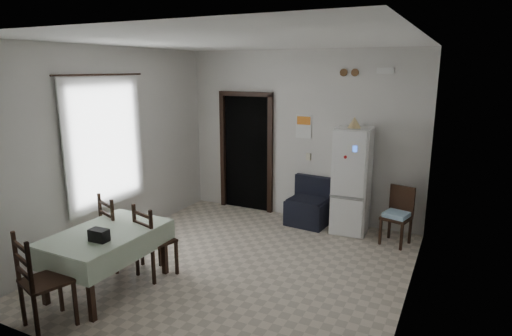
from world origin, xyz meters
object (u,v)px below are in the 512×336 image
at_px(dining_table, 108,260).
at_px(navy_seat, 309,202).
at_px(dining_chair_far_left, 121,230).
at_px(dining_chair_far_right, 156,240).
at_px(fridge, 352,181).
at_px(dining_chair_near_head, 46,279).
at_px(corner_chair, 396,216).

bearing_deg(dining_table, navy_seat, 66.01).
distance_m(navy_seat, dining_chair_far_left, 3.09).
height_order(navy_seat, dining_chair_far_left, dining_chair_far_left).
bearing_deg(dining_chair_far_right, fridge, -109.96).
bearing_deg(fridge, dining_chair_far_right, -128.10).
bearing_deg(dining_chair_far_left, dining_chair_near_head, 123.38).
relative_size(fridge, navy_seat, 2.14).
distance_m(fridge, navy_seat, 0.84).
relative_size(fridge, corner_chair, 1.94).
bearing_deg(dining_table, corner_chair, 45.63).
relative_size(dining_chair_far_right, dining_chair_near_head, 0.93).
relative_size(navy_seat, dining_chair_far_right, 0.83).
bearing_deg(dining_chair_far_left, fridge, -113.21).
relative_size(fridge, dining_table, 1.22).
distance_m(dining_table, dining_chair_far_right, 0.61).
distance_m(corner_chair, dining_chair_near_head, 4.70).
bearing_deg(navy_seat, fridge, 5.57).
bearing_deg(dining_chair_near_head, fridge, -100.08).
relative_size(dining_table, dining_chair_near_head, 1.35).
xyz_separation_m(corner_chair, dining_chair_far_left, (-3.17, -2.34, 0.06)).
height_order(navy_seat, dining_chair_far_right, dining_chair_far_right).
height_order(dining_table, dining_chair_far_left, dining_chair_far_left).
distance_m(fridge, dining_chair_near_head, 4.50).
relative_size(navy_seat, dining_chair_near_head, 0.77).
xyz_separation_m(fridge, dining_chair_far_left, (-2.43, -2.57, -0.35)).
height_order(fridge, dining_chair_near_head, fridge).
distance_m(fridge, dining_chair_far_left, 3.55).
bearing_deg(dining_chair_near_head, corner_chair, -109.43).
xyz_separation_m(navy_seat, dining_table, (-1.42, -3.12, -0.03)).
height_order(dining_chair_far_left, dining_chair_near_head, dining_chair_near_head).
height_order(corner_chair, dining_chair_far_right, dining_chair_far_right).
distance_m(dining_chair_far_right, dining_chair_near_head, 1.40).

